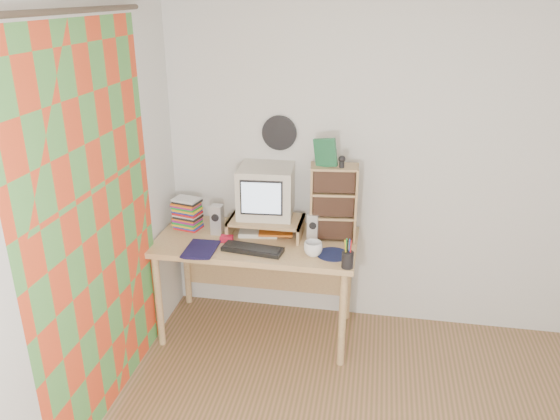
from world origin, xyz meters
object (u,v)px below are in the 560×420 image
at_px(diary, 186,247).
at_px(cd_rack, 333,203).
at_px(crt_monitor, 265,193).
at_px(keyboard, 253,249).
at_px(dvd_stack, 187,212).
at_px(mug, 313,249).
at_px(desk, 259,253).

bearing_deg(diary, cd_rack, 20.59).
distance_m(crt_monitor, diary, 0.67).
height_order(keyboard, dvd_stack, dvd_stack).
xyz_separation_m(cd_rack, mug, (-0.10, -0.30, -0.22)).
bearing_deg(dvd_stack, crt_monitor, 18.07).
bearing_deg(diary, crt_monitor, 39.84).
distance_m(crt_monitor, mug, 0.56).
bearing_deg(mug, cd_rack, 72.32).
height_order(dvd_stack, mug, dvd_stack).
relative_size(desk, diary, 5.66).
height_order(cd_rack, mug, cd_rack).
relative_size(crt_monitor, dvd_stack, 1.44).
bearing_deg(crt_monitor, keyboard, -97.43).
relative_size(keyboard, mug, 3.30).
height_order(crt_monitor, mug, crt_monitor).
distance_m(dvd_stack, diary, 0.38).
distance_m(keyboard, mug, 0.41).
xyz_separation_m(desk, dvd_stack, (-0.54, 0.04, 0.26)).
distance_m(desk, cd_rack, 0.66).
bearing_deg(dvd_stack, keyboard, -14.31).
xyz_separation_m(crt_monitor, cd_rack, (0.48, -0.03, -0.03)).
relative_size(cd_rack, mug, 4.29).
bearing_deg(mug, desk, 150.31).
bearing_deg(crt_monitor, dvd_stack, -179.11).
distance_m(mug, diary, 0.85).
height_order(dvd_stack, cd_rack, cd_rack).
height_order(desk, cd_rack, cd_rack).
relative_size(dvd_stack, mug, 2.11).
bearing_deg(dvd_stack, desk, 9.14).
distance_m(keyboard, diary, 0.45).
bearing_deg(desk, keyboard, -85.98).
xyz_separation_m(dvd_stack, diary, (0.11, -0.35, -0.11)).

